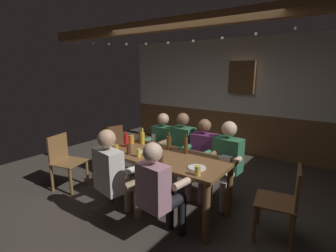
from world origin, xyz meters
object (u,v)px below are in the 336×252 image
(person_3, at_px, (226,158))
(bottle_3, at_px, (169,143))
(chair_empty_near_left, at_px, (65,160))
(pint_glass_3, at_px, (129,149))
(chair_empty_near_right, at_px, (284,201))
(person_4, at_px, (114,172))
(pint_glass_0, at_px, (161,158))
(condiment_caddy, at_px, (226,158))
(pint_glass_4, at_px, (116,149))
(plate_0, at_px, (197,168))
(chair_empty_far_end, at_px, (116,149))
(bottle_2, at_px, (186,146))
(bottle_0, at_px, (143,138))
(wall_dart_cabinet, at_px, (242,77))
(person_2, at_px, (202,155))
(bottle_1, at_px, (126,141))
(person_1, at_px, (180,148))
(pint_glass_5, at_px, (139,153))
(dining_table, at_px, (166,164))
(pint_glass_7, at_px, (198,171))
(person_5, at_px, (159,189))
(pint_glass_6, at_px, (131,139))
(person_0, at_px, (161,146))
(pint_glass_2, at_px, (140,137))
(plate_1, at_px, (150,152))
(pint_glass_1, at_px, (154,139))

(person_3, relative_size, bottle_3, 4.67)
(chair_empty_near_left, bearing_deg, pint_glass_3, 83.85)
(chair_empty_near_right, bearing_deg, bottle_3, 81.28)
(person_4, xyz_separation_m, chair_empty_near_left, (-1.38, 0.20, -0.20))
(person_3, distance_m, pint_glass_0, 1.06)
(chair_empty_near_right, height_order, condiment_caddy, chair_empty_near_right)
(pint_glass_4, bearing_deg, plate_0, 7.43)
(person_3, xyz_separation_m, pint_glass_0, (-0.44, -0.95, 0.19))
(bottle_3, bearing_deg, chair_empty_far_end, 170.41)
(bottle_2, bearing_deg, bottle_0, 179.17)
(person_4, distance_m, wall_dart_cabinet, 3.69)
(person_2, height_order, pint_glass_4, person_2)
(pint_glass_0, bearing_deg, bottle_1, 162.08)
(person_1, xyz_separation_m, pint_glass_5, (-0.07, -0.89, 0.16))
(pint_glass_4, bearing_deg, dining_table, 26.13)
(bottle_3, bearing_deg, pint_glass_7, -35.52)
(person_5, xyz_separation_m, bottle_1, (-1.06, 0.59, 0.22))
(person_3, distance_m, chair_empty_far_end, 2.05)
(person_4, relative_size, pint_glass_6, 9.47)
(wall_dart_cabinet, bearing_deg, person_2, -83.47)
(person_0, relative_size, condiment_caddy, 8.54)
(person_0, relative_size, pint_glass_4, 10.77)
(condiment_caddy, distance_m, pint_glass_7, 0.63)
(bottle_3, bearing_deg, plate_0, -29.58)
(pint_glass_0, bearing_deg, plate_0, 19.56)
(pint_glass_3, height_order, pint_glass_7, pint_glass_3)
(bottle_1, bearing_deg, plate_0, -5.75)
(chair_empty_far_end, xyz_separation_m, pint_glass_7, (2.12, -0.78, 0.36))
(person_5, relative_size, pint_glass_4, 10.72)
(person_3, xyz_separation_m, chair_empty_far_end, (-2.04, -0.20, -0.19))
(pint_glass_3, bearing_deg, bottle_1, 139.75)
(chair_empty_near_right, height_order, pint_glass_2, pint_glass_2)
(chair_empty_far_end, distance_m, bottle_3, 1.43)
(bottle_2, bearing_deg, plate_0, -44.31)
(chair_empty_near_right, relative_size, bottle_1, 3.91)
(person_2, height_order, chair_empty_far_end, person_2)
(person_4, height_order, condiment_caddy, person_4)
(chair_empty_near_left, bearing_deg, plate_1, 90.96)
(person_5, relative_size, plate_1, 4.52)
(person_1, relative_size, chair_empty_far_end, 1.41)
(person_4, height_order, pint_glass_1, person_4)
(person_1, bearing_deg, pint_glass_1, 52.58)
(person_0, relative_size, bottle_3, 4.66)
(chair_empty_far_end, height_order, pint_glass_7, pint_glass_7)
(dining_table, height_order, person_3, person_3)
(person_3, distance_m, person_4, 1.57)
(pint_glass_0, xyz_separation_m, pint_glass_4, (-0.77, -0.01, -0.02))
(chair_empty_near_right, xyz_separation_m, pint_glass_1, (-1.92, 0.09, 0.38))
(pint_glass_5, xyz_separation_m, pint_glass_7, (0.92, -0.07, 0.00))
(condiment_caddy, relative_size, pint_glass_3, 0.97)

